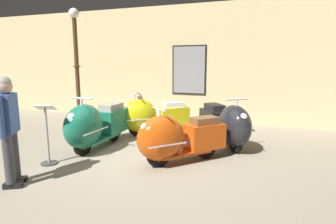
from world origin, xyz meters
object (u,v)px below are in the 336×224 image
(scooter_3, at_px, (227,125))
(visitor_0, at_px, (8,124))
(scooter_2, at_px, (175,138))
(lamppost, at_px, (77,68))
(info_stanchion, at_px, (47,139))
(scooter_0, at_px, (93,125))
(scooter_1, at_px, (150,116))

(scooter_3, bearing_deg, visitor_0, -77.83)
(scooter_2, distance_m, visitor_0, 2.53)
(scooter_2, relative_size, lamppost, 0.49)
(scooter_3, bearing_deg, info_stanchion, -89.29)
(scooter_0, distance_m, scooter_1, 1.59)
(scooter_2, distance_m, info_stanchion, 2.20)
(scooter_3, distance_m, lamppost, 4.18)
(scooter_3, relative_size, info_stanchion, 1.63)
(lamppost, bearing_deg, scooter_0, -45.58)
(scooter_0, relative_size, visitor_0, 1.18)
(scooter_0, bearing_deg, lamppost, -133.87)
(scooter_3, bearing_deg, scooter_0, -102.13)
(scooter_2, bearing_deg, scooter_0, -53.78)
(scooter_1, xyz_separation_m, lamppost, (-2.08, 0.04, 1.14))
(visitor_0, bearing_deg, scooter_2, 9.83)
(scooter_0, bearing_deg, info_stanchion, -14.94)
(scooter_0, height_order, lamppost, lamppost)
(scooter_0, height_order, info_stanchion, scooter_0)
(scooter_2, bearing_deg, lamppost, -74.84)
(scooter_1, bearing_deg, lamppost, -39.84)
(visitor_0, bearing_deg, scooter_1, 47.62)
(lamppost, relative_size, visitor_0, 2.00)
(scooter_1, distance_m, lamppost, 2.38)
(scooter_3, bearing_deg, scooter_1, -137.00)
(scooter_1, xyz_separation_m, visitor_0, (-0.74, -3.26, 0.44))
(scooter_3, xyz_separation_m, lamppost, (-4.00, 0.46, 1.12))
(scooter_0, distance_m, info_stanchion, 0.99)
(scooter_1, distance_m, visitor_0, 3.37)
(scooter_2, height_order, visitor_0, visitor_0)
(scooter_1, relative_size, lamppost, 0.51)
(scooter_3, bearing_deg, lamppost, -131.40)
(info_stanchion, bearing_deg, lamppost, 115.96)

